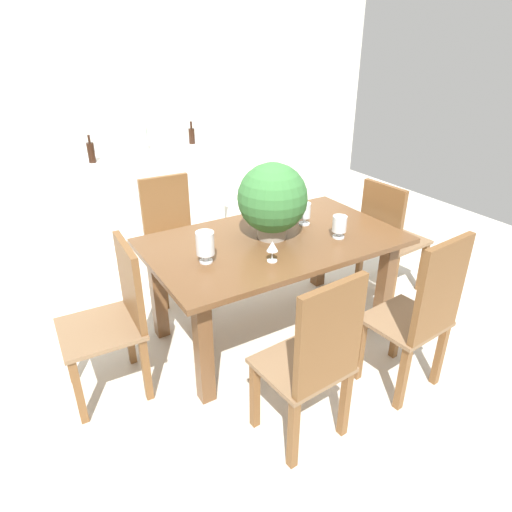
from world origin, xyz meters
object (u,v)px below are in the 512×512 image
at_px(chair_near_left, 315,358).
at_px(chair_far_left, 171,231).
at_px(chair_near_right, 422,312).
at_px(crystal_vase_center_near, 205,244).
at_px(crystal_vase_left, 339,225).
at_px(kitchen_counter, 153,194).
at_px(wine_bottle_clear, 144,139).
at_px(wine_bottle_amber, 192,136).
at_px(chair_head_end, 116,313).
at_px(wine_bottle_green, 91,152).
at_px(flower_centerpiece, 272,200).
at_px(wine_glass, 272,247).
at_px(crystal_vase_right, 305,212).
at_px(dining_table, 274,254).
at_px(chair_foot_end, 388,234).

xyz_separation_m(chair_near_left, chair_far_left, (-0.00, 1.94, -0.02)).
distance_m(chair_near_right, crystal_vase_center_near, 1.34).
bearing_deg(crystal_vase_left, chair_near_right, -89.48).
bearing_deg(kitchen_counter, chair_far_left, -102.27).
distance_m(wine_bottle_clear, wine_bottle_amber, 0.55).
distance_m(chair_head_end, wine_bottle_green, 2.16).
bearing_deg(flower_centerpiece, wine_glass, -121.91).
bearing_deg(chair_head_end, wine_bottle_clear, 158.63).
xyz_separation_m(crystal_vase_center_near, crystal_vase_right, (0.88, 0.17, -0.02)).
relative_size(chair_head_end, chair_near_left, 0.93).
bearing_deg(dining_table, chair_foot_end, -0.41).
xyz_separation_m(chair_near_right, flower_centerpiece, (-0.40, 1.00, 0.46)).
bearing_deg(chair_near_right, chair_far_left, -73.18).
xyz_separation_m(flower_centerpiece, wine_bottle_amber, (0.43, 2.28, -0.03)).
distance_m(chair_near_left, crystal_vase_left, 1.12).
distance_m(chair_foot_end, flower_centerpiece, 1.23).
relative_size(flower_centerpiece, crystal_vase_center_near, 2.60).
relative_size(crystal_vase_right, wine_bottle_amber, 0.69).
bearing_deg(wine_bottle_clear, dining_table, -86.90).
height_order(wine_bottle_clear, wine_bottle_amber, wine_bottle_clear).
bearing_deg(wine_glass, wine_bottle_green, 102.53).
bearing_deg(flower_centerpiece, kitchen_counter, 93.02).
distance_m(dining_table, crystal_vase_left, 0.50).
bearing_deg(kitchen_counter, flower_centerpiece, -86.98).
xyz_separation_m(wine_glass, wine_bottle_clear, (0.07, 2.55, 0.19)).
xyz_separation_m(dining_table, chair_head_end, (-1.12, -0.00, -0.10)).
height_order(chair_head_end, kitchen_counter, chair_head_end).
bearing_deg(wine_glass, dining_table, 55.04).
bearing_deg(crystal_vase_left, dining_table, 151.34).
height_order(dining_table, crystal_vase_right, crystal_vase_right).
relative_size(chair_near_left, chair_foot_end, 1.05).
xyz_separation_m(wine_glass, kitchen_counter, (0.07, 2.47, -0.40)).
height_order(chair_near_left, chair_foot_end, chair_near_left).
xyz_separation_m(dining_table, wine_glass, (-0.19, -0.28, 0.22)).
relative_size(chair_head_end, crystal_vase_center_near, 4.85).
relative_size(dining_table, chair_far_left, 1.75).
bearing_deg(wine_bottle_clear, chair_far_left, -101.42).
bearing_deg(wine_bottle_clear, chair_near_left, -94.57).
xyz_separation_m(chair_foot_end, wine_glass, (-1.31, -0.27, 0.31)).
height_order(chair_head_end, chair_near_left, chair_near_left).
bearing_deg(chair_foot_end, kitchen_counter, 24.85).
bearing_deg(crystal_vase_right, kitchen_counter, 102.15).
distance_m(crystal_vase_left, kitchen_counter, 2.49).
distance_m(chair_far_left, wine_bottle_green, 1.23).
relative_size(crystal_vase_center_near, wine_bottle_amber, 0.83).
height_order(crystal_vase_center_near, wine_bottle_amber, wine_bottle_amber).
bearing_deg(crystal_vase_left, kitchen_counter, 101.97).
relative_size(chair_near_right, wine_bottle_green, 4.11).
bearing_deg(wine_bottle_green, flower_centerpiece, -70.81).
relative_size(crystal_vase_left, crystal_vase_center_near, 0.79).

